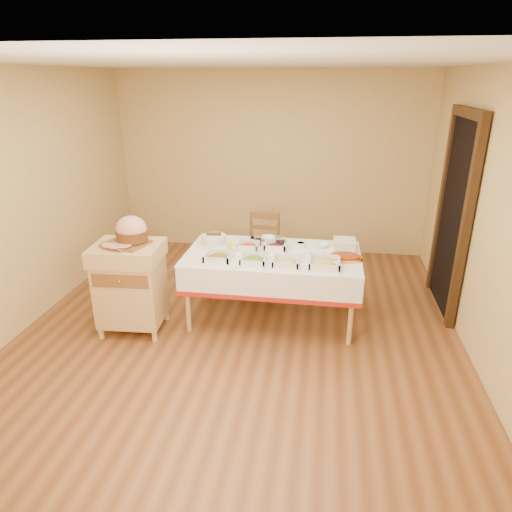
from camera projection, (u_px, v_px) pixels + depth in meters
The scene contains 23 objects.
room_shell at pixel (239, 210), 4.34m from camera, with size 5.00×5.00×5.00m.
doorway at pixel (455, 213), 4.93m from camera, with size 0.09×1.10×2.20m.
dining_table at pixel (273, 268), 4.83m from camera, with size 1.82×1.02×0.76m.
butcher_cart at pixel (130, 282), 4.63m from camera, with size 0.70×0.60×0.94m.
dining_chair at pixel (262, 249), 5.71m from camera, with size 0.44×0.43×0.92m.
ham_on_board at pixel (131, 232), 4.46m from camera, with size 0.43×0.41×0.29m.
serving_dish_a at pixel (218, 257), 4.57m from camera, with size 0.27×0.26×0.12m.
serving_dish_b at pixel (254, 260), 4.52m from camera, with size 0.25×0.25×0.10m.
serving_dish_c at pixel (286, 262), 4.46m from camera, with size 0.25×0.25×0.10m.
serving_dish_d at pixel (324, 263), 4.43m from camera, with size 0.30×0.30×0.11m.
serving_dish_e at pixel (248, 246), 4.88m from camera, with size 0.24×0.23×0.11m.
serving_dish_f at pixel (276, 246), 4.88m from camera, with size 0.24×0.23×0.11m.
small_bowl_left at pixel (208, 239), 5.11m from camera, with size 0.11×0.11×0.05m.
small_bowl_mid at pixel (255, 239), 5.10m from camera, with size 0.12×0.12×0.05m.
small_bowl_right at pixel (301, 244), 4.95m from camera, with size 0.10×0.10×0.05m.
bowl_white_imported at pixel (268, 238), 5.16m from camera, with size 0.16×0.16×0.04m, color white.
bowl_small_imported at pixel (323, 245), 4.95m from camera, with size 0.14×0.14×0.04m, color white.
preserve_jar_left at pixel (258, 241), 4.99m from camera, with size 0.09×0.09×0.11m.
preserve_jar_right at pixel (280, 242), 4.92m from camera, with size 0.10×0.10×0.13m.
mustard_bottle at pixel (230, 248), 4.71m from camera, with size 0.06×0.06×0.17m.
bread_basket at pixel (214, 239), 5.03m from camera, with size 0.27×0.27×0.12m.
plate_stack at pixel (344, 244), 4.90m from camera, with size 0.24×0.24×0.10m.
brass_platter at pixel (345, 257), 4.61m from camera, with size 0.35×0.25×0.05m.
Camera 1 is at (0.80, -4.13, 2.48)m, focal length 32.00 mm.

